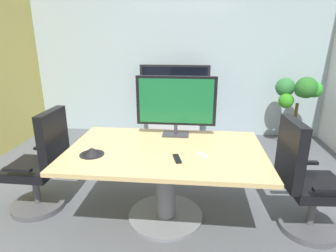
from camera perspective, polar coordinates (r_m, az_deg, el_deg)
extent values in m
plane|color=#515459|center=(2.96, -2.62, -19.14)|extent=(6.69, 6.69, 0.00)
cube|color=#9EB2B7|center=(5.20, 1.81, 14.51)|extent=(5.33, 0.10, 2.95)
cube|color=tan|center=(2.68, -0.54, -5.10)|extent=(1.85, 1.17, 0.04)
cylinder|color=slate|center=(2.85, -0.52, -12.09)|extent=(0.20, 0.20, 0.71)
cylinder|color=slate|center=(3.03, -0.50, -17.69)|extent=(0.76, 0.76, 0.03)
cylinder|color=#4C4C51|center=(3.47, -24.78, -14.26)|extent=(0.56, 0.56, 0.06)
cylinder|color=#4C4C51|center=(3.37, -25.25, -11.20)|extent=(0.07, 0.07, 0.36)
cube|color=black|center=(3.27, -25.76, -7.81)|extent=(0.49, 0.49, 0.10)
cube|color=black|center=(3.02, -22.25, -2.67)|extent=(0.10, 0.46, 0.60)
cube|color=black|center=(3.42, -23.50, -4.23)|extent=(0.28, 0.05, 0.03)
cube|color=black|center=(3.02, -28.31, -7.81)|extent=(0.28, 0.05, 0.03)
cylinder|color=#4C4C51|center=(3.17, 26.66, -17.73)|extent=(0.56, 0.56, 0.06)
cylinder|color=#4C4C51|center=(3.06, 27.21, -14.49)|extent=(0.07, 0.07, 0.36)
cube|color=black|center=(2.96, 27.82, -10.86)|extent=(0.51, 0.51, 0.10)
cube|color=black|center=(2.72, 23.68, -5.08)|extent=(0.12, 0.46, 0.60)
cube|color=black|center=(2.70, 30.14, -11.18)|extent=(0.28, 0.07, 0.03)
cube|color=black|center=(3.11, 25.81, -6.70)|extent=(0.28, 0.07, 0.03)
cube|color=#333338|center=(3.04, 1.58, -1.70)|extent=(0.28, 0.18, 0.02)
cylinder|color=#333338|center=(3.02, 1.59, -0.67)|extent=(0.04, 0.04, 0.10)
cube|color=black|center=(2.95, 1.65, 5.13)|extent=(0.84, 0.04, 0.52)
cube|color=#14592D|center=(2.93, 1.63, 5.04)|extent=(0.77, 0.01, 0.47)
cube|color=#B7BABC|center=(5.07, 1.33, 0.62)|extent=(0.90, 0.36, 0.55)
cube|color=black|center=(4.90, 1.37, 7.89)|extent=(1.20, 0.06, 0.76)
cube|color=black|center=(4.86, 1.33, 7.81)|extent=(1.12, 0.01, 0.69)
cylinder|color=brown|center=(5.15, 23.95, -2.18)|extent=(0.34, 0.34, 0.30)
cylinder|color=brown|center=(5.04, 24.47, 1.77)|extent=(0.05, 0.05, 0.44)
sphere|color=green|center=(5.03, 27.59, 6.59)|extent=(0.25, 0.25, 0.25)
sphere|color=#2D7F35|center=(5.11, 25.55, 6.60)|extent=(0.23, 0.23, 0.23)
sphere|color=#2D7036|center=(5.00, 22.70, 7.28)|extent=(0.31, 0.31, 0.31)
sphere|color=#2E871C|center=(4.85, 22.86, 4.73)|extent=(0.24, 0.24, 0.24)
sphere|color=#286825|center=(4.77, 26.30, 7.02)|extent=(0.33, 0.33, 0.33)
cone|color=black|center=(2.63, -15.25, -4.95)|extent=(0.19, 0.19, 0.07)
cylinder|color=black|center=(2.64, -15.20, -5.57)|extent=(0.22, 0.22, 0.01)
cube|color=black|center=(2.45, 1.85, -6.65)|extent=(0.09, 0.18, 0.02)
cube|color=silver|center=(2.54, 7.00, -5.87)|extent=(0.10, 0.11, 0.02)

